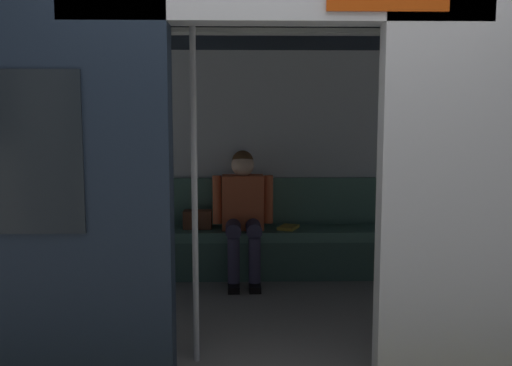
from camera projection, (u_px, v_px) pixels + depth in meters
train_car at (256, 115)px, 3.84m from camera, size 6.40×2.82×2.22m
bench_seat at (261, 241)px, 5.03m from camera, size 3.08×0.44×0.45m
person_seated at (243, 207)px, 4.93m from camera, size 0.55×0.68×1.18m
handbag at (198, 219)px, 5.05m from camera, size 0.26×0.15×0.17m
book at (288, 227)px, 5.04m from camera, size 0.22×0.26×0.03m
grab_pole_door at (195, 191)px, 3.18m from camera, size 0.04×0.04×2.08m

